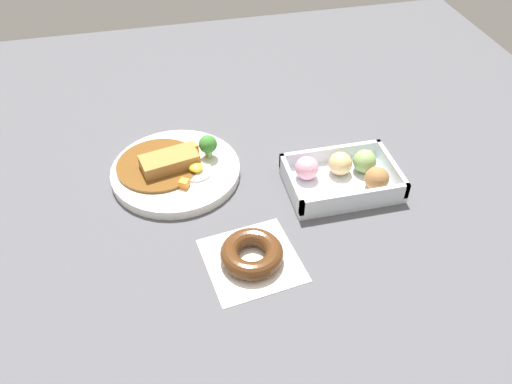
{
  "coord_description": "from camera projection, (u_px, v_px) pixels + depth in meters",
  "views": [
    {
      "loc": [
        0.11,
        0.6,
        0.63
      ],
      "look_at": [
        -0.04,
        -0.03,
        0.03
      ],
      "focal_mm": 36.05,
      "sensor_mm": 36.0,
      "label": 1
    }
  ],
  "objects": [
    {
      "name": "ground_plane",
      "position": [
        240.0,
        221.0,
        0.88
      ],
      "size": [
        1.6,
        1.6,
        0.0
      ],
      "primitive_type": "plane",
      "color": "#4C4C51"
    },
    {
      "name": "chocolate_ring_donut",
      "position": [
        253.0,
        254.0,
        0.8
      ],
      "size": [
        0.16,
        0.16,
        0.03
      ],
      "color": "white",
      "rests_on": "ground_plane"
    },
    {
      "name": "donut_box",
      "position": [
        344.0,
        176.0,
        0.93
      ],
      "size": [
        0.2,
        0.14,
        0.06
      ],
      "color": "silver",
      "rests_on": "ground_plane"
    },
    {
      "name": "curry_plate",
      "position": [
        175.0,
        169.0,
        0.96
      ],
      "size": [
        0.24,
        0.24,
        0.07
      ],
      "color": "white",
      "rests_on": "ground_plane"
    }
  ]
}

